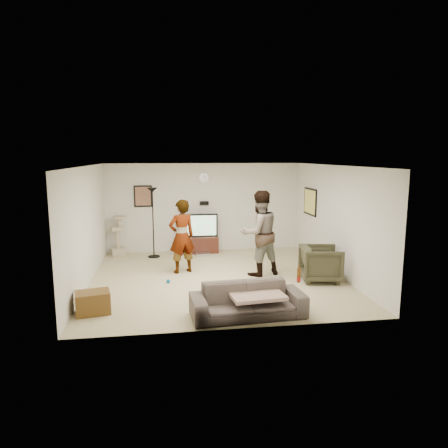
{
  "coord_description": "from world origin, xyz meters",
  "views": [
    {
      "loc": [
        -1.14,
        -8.77,
        2.72
      ],
      "look_at": [
        0.2,
        0.2,
        1.19
      ],
      "focal_mm": 32.76,
      "sensor_mm": 36.0,
      "label": 1
    }
  ],
  "objects": [
    {
      "name": "wall_right",
      "position": [
        2.75,
        0.0,
        1.25
      ],
      "size": [
        0.04,
        5.5,
        2.5
      ],
      "primitive_type": "cube",
      "color": "white",
      "rests_on": "floor"
    },
    {
      "name": "toy_ball",
      "position": [
        -1.08,
        -0.22,
        0.04
      ],
      "size": [
        0.08,
        0.08,
        0.08
      ],
      "primitive_type": "sphere",
      "color": "#00508D",
      "rests_on": "floor"
    },
    {
      "name": "tv_stand",
      "position": [
        -0.19,
        2.5,
        0.23
      ],
      "size": [
        1.09,
        0.45,
        0.46
      ],
      "primitive_type": "cube",
      "color": "#3B1A13",
      "rests_on": "floor"
    },
    {
      "name": "floor",
      "position": [
        0.0,
        0.0,
        -0.01
      ],
      "size": [
        5.5,
        5.5,
        0.02
      ],
      "primitive_type": "cube",
      "color": "tan",
      "rests_on": "ground"
    },
    {
      "name": "wall_front",
      "position": [
        0.0,
        -2.75,
        1.25
      ],
      "size": [
        5.5,
        0.04,
        2.5
      ],
      "primitive_type": "cube",
      "color": "white",
      "rests_on": "floor"
    },
    {
      "name": "tv",
      "position": [
        -0.19,
        2.5,
        0.78
      ],
      "size": [
        1.08,
        0.08,
        0.64
      ],
      "primitive_type": "cube",
      "color": "black",
      "rests_on": "tv_stand"
    },
    {
      "name": "tv_screen",
      "position": [
        -0.19,
        2.46,
        0.78
      ],
      "size": [
        1.0,
        0.01,
        0.57
      ],
      "primitive_type": "cube",
      "color": "#48E280",
      "rests_on": "tv"
    },
    {
      "name": "wall_left",
      "position": [
        -2.75,
        0.0,
        1.25
      ],
      "size": [
        0.04,
        5.5,
        2.5
      ],
      "primitive_type": "cube",
      "color": "white",
      "rests_on": "floor"
    },
    {
      "name": "ceiling",
      "position": [
        0.0,
        0.0,
        2.51
      ],
      "size": [
        5.5,
        5.5,
        0.02
      ],
      "primitive_type": "cube",
      "color": "white",
      "rests_on": "wall_back"
    },
    {
      "name": "wall_clock",
      "position": [
        0.0,
        2.72,
        2.1
      ],
      "size": [
        0.26,
        0.04,
        0.26
      ],
      "primitive_type": "cylinder",
      "rotation": [
        1.57,
        0.0,
        0.0
      ],
      "color": "white",
      "rests_on": "wall_back"
    },
    {
      "name": "armchair",
      "position": [
        2.23,
        -0.53,
        0.38
      ],
      "size": [
        0.96,
        0.94,
        0.77
      ],
      "primitive_type": "imported",
      "rotation": [
        0.0,
        0.0,
        1.41
      ],
      "color": "#363524",
      "rests_on": "floor"
    },
    {
      "name": "picture_right",
      "position": [
        2.73,
        1.6,
        1.5
      ],
      "size": [
        0.03,
        0.78,
        0.62
      ],
      "primitive_type": "cube",
      "color": "#FFEB6C",
      "rests_on": "wall_right"
    },
    {
      "name": "wall_speaker",
      "position": [
        0.0,
        2.69,
        1.38
      ],
      "size": [
        0.25,
        0.1,
        0.1
      ],
      "primitive_type": "cube",
      "color": "black",
      "rests_on": "wall_back"
    },
    {
      "name": "side_table",
      "position": [
        -2.4,
        -1.73,
        0.19
      ],
      "size": [
        0.65,
        0.54,
        0.38
      ],
      "primitive_type": "cube",
      "rotation": [
        0.0,
        0.0,
        0.2
      ],
      "color": "#543815",
      "rests_on": "floor"
    },
    {
      "name": "person_right",
      "position": [
        1.0,
        0.12,
        0.97
      ],
      "size": [
        1.12,
        0.98,
        1.94
      ],
      "primitive_type": "imported",
      "rotation": [
        0.0,
        0.0,
        3.44
      ],
      "color": "#385281",
      "rests_on": "floor"
    },
    {
      "name": "person_left",
      "position": [
        -0.74,
        0.57,
        0.86
      ],
      "size": [
        0.73,
        0.61,
        1.73
      ],
      "primitive_type": "imported",
      "rotation": [
        0.0,
        0.0,
        3.5
      ],
      "color": "#9C99AA",
      "rests_on": "floor"
    },
    {
      "name": "picture_back",
      "position": [
        -1.7,
        2.73,
        1.6
      ],
      "size": [
        0.42,
        0.03,
        0.52
      ],
      "primitive_type": "cube",
      "color": "brown",
      "rests_on": "wall_back"
    },
    {
      "name": "beer_bottle",
      "position": [
        1.13,
        -2.27,
        0.69
      ],
      "size": [
        0.06,
        0.06,
        0.25
      ],
      "primitive_type": "cylinder",
      "color": "#5D310A",
      "rests_on": "sofa"
    },
    {
      "name": "floor_lamp",
      "position": [
        -1.43,
        2.16,
        0.94
      ],
      "size": [
        0.32,
        0.32,
        1.87
      ],
      "primitive_type": "cylinder",
      "color": "black",
      "rests_on": "floor"
    },
    {
      "name": "cat_tree",
      "position": [
        -2.42,
        2.5,
        0.55
      ],
      "size": [
        0.44,
        0.44,
        1.1
      ],
      "primitive_type": "cube",
      "rotation": [
        0.0,
        0.0,
        0.29
      ],
      "color": "#BCAC8F",
      "rests_on": "floor"
    },
    {
      "name": "console_box",
      "position": [
        -0.11,
        2.11,
        0.04
      ],
      "size": [
        0.4,
        0.3,
        0.07
      ],
      "primitive_type": "cube",
      "color": "silver",
      "rests_on": "floor"
    },
    {
      "name": "wall_back",
      "position": [
        0.0,
        2.75,
        1.25
      ],
      "size": [
        5.5,
        0.04,
        2.5
      ],
      "primitive_type": "cube",
      "color": "white",
      "rests_on": "floor"
    },
    {
      "name": "sofa",
      "position": [
        0.24,
        -2.27,
        0.28
      ],
      "size": [
        1.98,
        0.89,
        0.57
      ],
      "primitive_type": "imported",
      "rotation": [
        0.0,
        0.0,
        0.07
      ],
      "color": "#504642",
      "rests_on": "floor"
    },
    {
      "name": "throw_blanket",
      "position": [
        0.38,
        -2.27,
        0.38
      ],
      "size": [
        0.97,
        0.79,
        0.06
      ],
      "primitive_type": "cube",
      "rotation": [
        0.0,
        0.0,
        0.1
      ],
      "color": "#CDA694",
      "rests_on": "sofa"
    }
  ]
}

